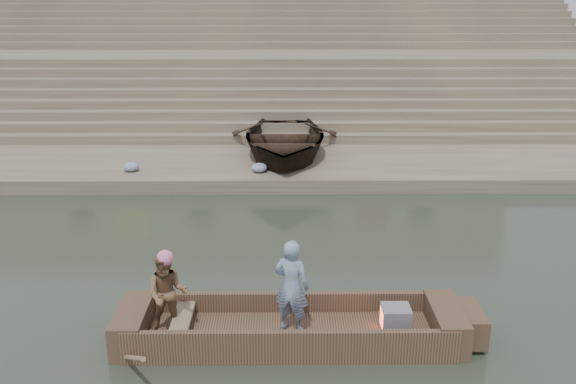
{
  "coord_description": "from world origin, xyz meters",
  "views": [
    {
      "loc": [
        2.86,
        -10.3,
        5.62
      ],
      "look_at": [
        2.96,
        2.11,
        1.4
      ],
      "focal_mm": 38.93,
      "sensor_mm": 36.0,
      "label": 1
    }
  ],
  "objects_px": {
    "main_rowboat": "(290,335)",
    "beached_rowboat": "(284,139)",
    "television": "(395,318)",
    "rowing_man": "(168,294)",
    "standing_man": "(292,286)"
  },
  "relations": [
    {
      "from": "main_rowboat",
      "to": "beached_rowboat",
      "type": "height_order",
      "value": "beached_rowboat"
    },
    {
      "from": "standing_man",
      "to": "television",
      "type": "xyz_separation_m",
      "value": [
        1.68,
        0.01,
        -0.59
      ]
    },
    {
      "from": "standing_man",
      "to": "beached_rowboat",
      "type": "bearing_deg",
      "value": -69.05
    },
    {
      "from": "standing_man",
      "to": "rowing_man",
      "type": "xyz_separation_m",
      "value": [
        -1.97,
        -0.04,
        -0.11
      ]
    },
    {
      "from": "main_rowboat",
      "to": "standing_man",
      "type": "distance_m",
      "value": 0.9
    },
    {
      "from": "main_rowboat",
      "to": "standing_man",
      "type": "xyz_separation_m",
      "value": [
        0.03,
        -0.01,
        0.9
      ]
    },
    {
      "from": "rowing_man",
      "to": "main_rowboat",
      "type": "bearing_deg",
      "value": -1.08
    },
    {
      "from": "television",
      "to": "beached_rowboat",
      "type": "distance_m",
      "value": 10.12
    },
    {
      "from": "main_rowboat",
      "to": "rowing_man",
      "type": "xyz_separation_m",
      "value": [
        -1.94,
        -0.05,
        0.8
      ]
    },
    {
      "from": "main_rowboat",
      "to": "beached_rowboat",
      "type": "relative_size",
      "value": 0.94
    },
    {
      "from": "television",
      "to": "main_rowboat",
      "type": "bearing_deg",
      "value": 180.0
    },
    {
      "from": "rowing_man",
      "to": "beached_rowboat",
      "type": "relative_size",
      "value": 0.26
    },
    {
      "from": "television",
      "to": "beached_rowboat",
      "type": "height_order",
      "value": "beached_rowboat"
    },
    {
      "from": "main_rowboat",
      "to": "television",
      "type": "height_order",
      "value": "television"
    },
    {
      "from": "television",
      "to": "standing_man",
      "type": "bearing_deg",
      "value": -179.53
    }
  ]
}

